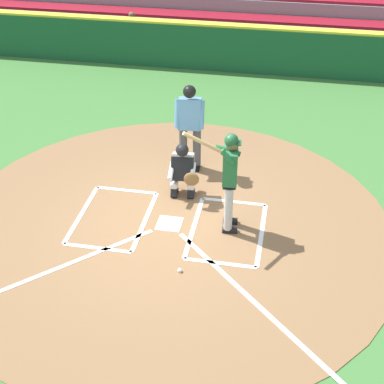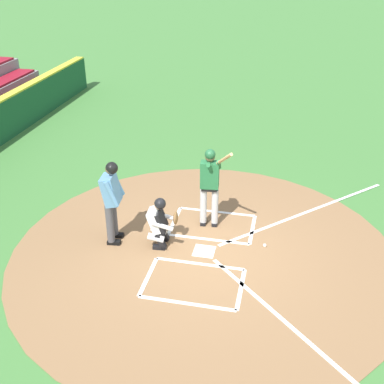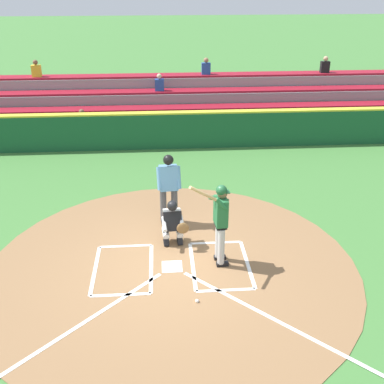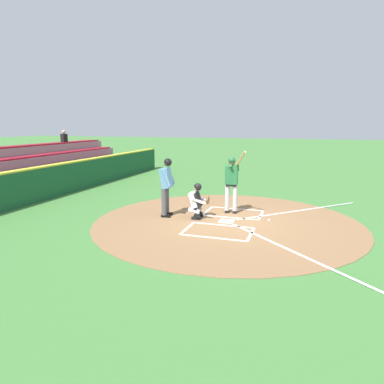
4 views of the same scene
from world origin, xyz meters
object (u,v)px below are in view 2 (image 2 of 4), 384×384
batter (210,182)px  plate_umpire (112,197)px  baseball (265,245)px  catcher (160,221)px

batter → plate_umpire: (1.03, -1.87, -0.02)m
plate_umpire → batter: bearing=118.9°
baseball → batter: bearing=-114.3°
plate_umpire → baseball: (-0.45, 3.18, -1.04)m
batter → baseball: 1.78m
batter → plate_umpire: 2.14m
batter → plate_umpire: size_ratio=1.14×
batter → baseball: bearing=65.7°
batter → catcher: (0.97, -0.87, -0.51)m
catcher → baseball: (-0.38, 2.18, -0.55)m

